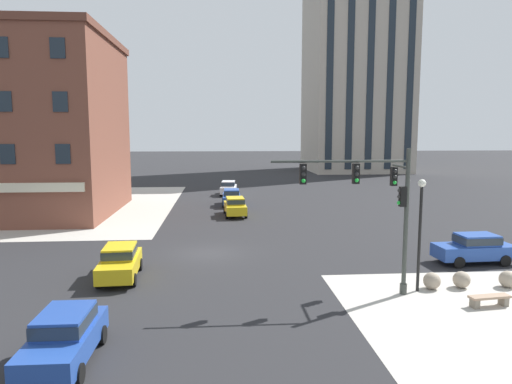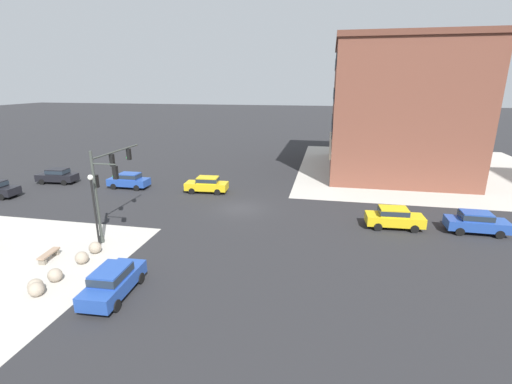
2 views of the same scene
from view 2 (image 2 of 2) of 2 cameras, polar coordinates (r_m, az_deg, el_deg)
name	(u,v)px [view 2 (image 2 of 2)]	position (r m, az deg, el deg)	size (l,w,h in m)	color
ground_plane	(240,209)	(33.49, -2.46, -2.62)	(320.00, 320.00, 0.00)	#262628
sidewalk_far_corner	(421,170)	(53.32, 24.53, 3.22)	(32.00, 32.00, 0.02)	#B7B2A8
traffic_signal_main	(107,180)	(28.27, -22.34, 1.75)	(6.33, 2.09, 6.71)	#383D38
bollard_sphere_curb_a	(95,248)	(27.16, -23.95, -7.99)	(0.81, 0.81, 0.81)	gray
bollard_sphere_curb_b	(82,258)	(26.04, -25.70, -9.29)	(0.81, 0.81, 0.81)	gray
bollard_sphere_curb_c	(55,275)	(24.57, -29.03, -11.35)	(0.81, 0.81, 0.81)	gray
bollard_sphere_curb_d	(35,286)	(23.92, -31.34, -12.49)	(0.81, 0.81, 0.81)	gray
bollard_sphere_curb_e	(36,289)	(23.55, -31.26, -12.94)	(0.81, 0.81, 0.81)	gray
bench_near_signal	(49,255)	(27.61, -29.76, -8.58)	(1.85, 0.70, 0.49)	#9E7F66
street_lamp_corner_near	(94,203)	(26.89, -24.12, -1.57)	(0.36, 0.36, 5.29)	black
car_main_northbound_near	(129,180)	(42.10, -19.32, 1.81)	(1.90, 4.41, 1.68)	#23479E
car_main_northbound_far	(394,217)	(30.83, 20.87, -3.68)	(2.06, 4.48, 1.68)	gold
car_main_southbound_near	(476,222)	(32.60, 31.32, -3.99)	(1.93, 4.42, 1.68)	#23479E
car_cross_westbound	(57,175)	(47.59, -28.75, 2.32)	(2.13, 4.51, 1.68)	black
car_parked_curb	(113,281)	(21.50, -21.56, -12.81)	(4.48, 2.05, 1.68)	#23479E
car_cross_far	(207,184)	(38.48, -7.71, 1.26)	(2.09, 4.50, 1.68)	gold
storefront_block_near_corner	(397,108)	(50.49, 21.23, 12.21)	(20.51, 16.15, 16.09)	brown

